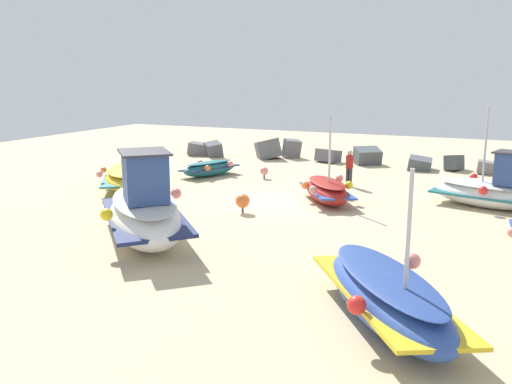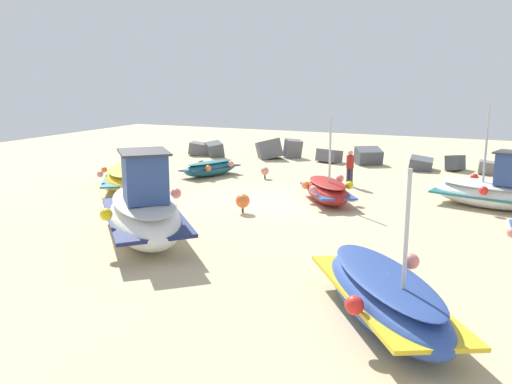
{
  "view_description": "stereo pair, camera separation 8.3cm",
  "coord_description": "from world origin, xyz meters",
  "views": [
    {
      "loc": [
        7.64,
        -19.09,
        4.83
      ],
      "look_at": [
        0.11,
        -2.44,
        0.9
      ],
      "focal_mm": 38.86,
      "sensor_mm": 36.0,
      "label": 1
    },
    {
      "loc": [
        7.71,
        -19.06,
        4.83
      ],
      "look_at": [
        0.11,
        -2.44,
        0.9
      ],
      "focal_mm": 38.86,
      "sensor_mm": 36.0,
      "label": 2
    }
  ],
  "objects": [
    {
      "name": "ground_plane",
      "position": [
        0.0,
        0.0,
        0.0
      ],
      "size": [
        50.21,
        50.21,
        0.0
      ],
      "primitive_type": "plane",
      "color": "#C6B289"
    },
    {
      "name": "fishing_boat_1",
      "position": [
        1.61,
        0.78,
        0.47
      ],
      "size": [
        2.94,
        3.49,
        3.33
      ],
      "rotation": [
        0.0,
        0.0,
        2.16
      ],
      "color": "maroon",
      "rests_on": "ground_plane"
    },
    {
      "name": "mooring_buoy_1",
      "position": [
        -2.49,
        4.24,
        0.36
      ],
      "size": [
        0.38,
        0.38,
        0.55
      ],
      "color": "#3F3F42",
      "rests_on": "ground_plane"
    },
    {
      "name": "fishing_boat_2",
      "position": [
        -1.83,
        -6.08,
        0.86
      ],
      "size": [
        5.2,
        5.35,
        2.73
      ],
      "rotation": [
        0.0,
        0.0,
        5.47
      ],
      "color": "white",
      "rests_on": "ground_plane"
    },
    {
      "name": "breakwater_rocks",
      "position": [
        -0.83,
        10.1,
        0.41
      ],
      "size": [
        20.51,
        2.81,
        1.45
      ],
      "color": "slate",
      "rests_on": "ground_plane"
    },
    {
      "name": "fishing_boat_7",
      "position": [
        -5.14,
        3.79,
        0.39
      ],
      "size": [
        2.19,
        3.24,
        0.79
      ],
      "rotation": [
        0.0,
        0.0,
        4.35
      ],
      "color": "#1E6670",
      "rests_on": "ground_plane"
    },
    {
      "name": "person_walking",
      "position": [
        1.58,
        4.13,
        0.91
      ],
      "size": [
        0.32,
        0.32,
        1.58
      ],
      "rotation": [
        0.0,
        0.0,
        1.27
      ],
      "color": "#2D2D38",
      "rests_on": "ground_plane"
    },
    {
      "name": "fishing_boat_0",
      "position": [
        -6.93,
        -0.09,
        0.49
      ],
      "size": [
        4.28,
        5.02,
        0.99
      ],
      "rotation": [
        0.0,
        0.0,
        2.17
      ],
      "color": "gold",
      "rests_on": "ground_plane"
    },
    {
      "name": "mooring_buoy_0",
      "position": [
        -0.59,
        -2.02,
        0.43
      ],
      "size": [
        0.5,
        0.5,
        0.69
      ],
      "color": "#3F3F42",
      "rests_on": "ground_plane"
    },
    {
      "name": "fishing_boat_4",
      "position": [
        5.77,
        -8.72,
        0.56
      ],
      "size": [
        4.1,
        4.89,
        3.27
      ],
      "rotation": [
        0.0,
        0.0,
        2.18
      ],
      "color": "#2D4C9E",
      "rests_on": "ground_plane"
    },
    {
      "name": "fishing_boat_3",
      "position": [
        7.45,
        2.48,
        0.66
      ],
      "size": [
        4.55,
        2.82,
        3.75
      ],
      "rotation": [
        0.0,
        0.0,
        6.02
      ],
      "color": "white",
      "rests_on": "ground_plane"
    }
  ]
}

